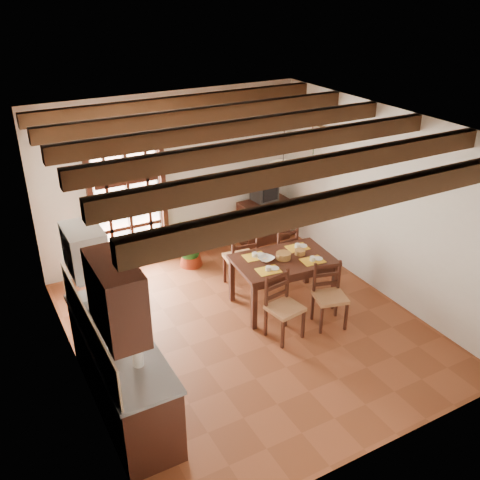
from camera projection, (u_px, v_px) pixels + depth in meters
ground_plane at (248, 327)px, 7.43m from camera, size 5.00×5.00×0.00m
room_shell at (248, 206)px, 6.62m from camera, size 4.52×5.02×2.81m
ceiling_beams at (249, 137)px, 6.23m from camera, size 4.50×4.34×0.20m
french_door at (128, 200)px, 8.48m from camera, size 1.26×0.11×2.32m
kitchen_counter at (121, 370)px, 5.90m from camera, size 0.64×2.25×1.38m
upper_cabinet at (116, 297)px, 4.69m from camera, size 0.35×0.80×0.70m
range_hood at (85, 251)px, 5.73m from camera, size 0.38×0.60×0.54m
counter_items at (114, 330)px, 5.76m from camera, size 0.50×1.43×0.25m
dining_table at (283, 265)px, 7.66m from camera, size 1.47×1.02×0.76m
chair_near_left at (284, 318)px, 7.11m from camera, size 0.48×0.46×0.92m
chair_near_right at (329, 307)px, 7.37m from camera, size 0.51×0.49×0.90m
chair_far_left at (241, 269)px, 8.27m from camera, size 0.50×0.48×0.98m
chair_far_right at (281, 261)px, 8.54m from camera, size 0.44×0.42×0.89m
table_setting at (284, 257)px, 7.60m from camera, size 1.02×0.68×0.09m
table_bowl at (266, 259)px, 7.55m from camera, size 0.27×0.27×0.05m
sideboard at (264, 221)px, 9.69m from camera, size 0.92×0.44×0.77m
crt_tv at (264, 191)px, 9.42m from camera, size 0.42×0.39×0.34m
fuse_box at (253, 145)px, 9.24m from camera, size 0.25×0.03×0.32m
plant_pot at (191, 259)px, 8.97m from camera, size 0.39×0.39×0.24m
potted_plant at (190, 234)px, 8.77m from camera, size 2.02×1.87×1.86m
wall_shelf at (312, 167)px, 8.93m from camera, size 0.20×0.42×0.20m
shelf_vase at (313, 159)px, 8.87m from camera, size 0.15×0.15×0.15m
shelf_flowers at (314, 146)px, 8.78m from camera, size 0.14×0.14×0.36m
framed_picture at (318, 134)px, 8.73m from camera, size 0.03×0.32×0.32m
pendant_lamp at (283, 168)px, 7.10m from camera, size 0.36×0.36×0.84m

